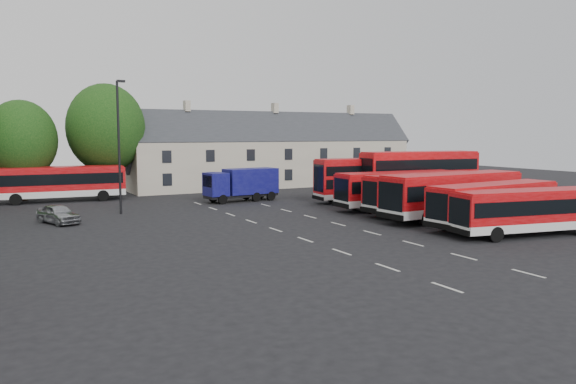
# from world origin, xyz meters

# --- Properties ---
(ground) EXTENTS (140.00, 140.00, 0.00)m
(ground) POSITION_xyz_m (0.00, 0.00, 0.00)
(ground) COLOR black
(ground) RESTS_ON ground
(lane_markings) EXTENTS (5.15, 33.80, 0.01)m
(lane_markings) POSITION_xyz_m (2.50, 2.00, 0.01)
(lane_markings) COLOR beige
(lane_markings) RESTS_ON ground
(terrace_houses) EXTENTS (35.70, 7.13, 10.06)m
(terrace_houses) POSITION_xyz_m (14.00, 30.00, 3.86)
(terrace_houses) COLOR beige
(terrace_houses) RESTS_ON ground
(bus_row_a) EXTENTS (10.62, 4.11, 2.93)m
(bus_row_a) POSITION_xyz_m (13.05, -7.52, 1.76)
(bus_row_a) COLOR silver
(bus_row_a) RESTS_ON ground
(bus_row_b) EXTENTS (10.96, 3.37, 3.05)m
(bus_row_b) POSITION_xyz_m (13.47, -4.26, 1.83)
(bus_row_b) COLOR silver
(bus_row_b) RESTS_ON ground
(bus_row_c) EXTENTS (12.43, 3.60, 3.47)m
(bus_row_c) POSITION_xyz_m (13.73, -0.12, 2.09)
(bus_row_c) COLOR silver
(bus_row_c) RESTS_ON ground
(bus_row_d) EXTENTS (11.63, 3.75, 3.23)m
(bus_row_d) POSITION_xyz_m (14.13, 3.23, 1.94)
(bus_row_d) COLOR silver
(bus_row_d) RESTS_ON ground
(bus_row_e) EXTENTS (11.39, 3.22, 3.18)m
(bus_row_e) POSITION_xyz_m (13.83, 6.24, 1.91)
(bus_row_e) COLOR silver
(bus_row_e) RESTS_ON ground
(bus_dd_south) EXTENTS (11.76, 3.84, 4.73)m
(bus_dd_south) POSITION_xyz_m (18.89, 9.43, 2.70)
(bus_dd_south) COLOR silver
(bus_dd_south) RESTS_ON ground
(bus_dd_north) EXTENTS (10.12, 3.12, 4.09)m
(bus_dd_north) POSITION_xyz_m (14.49, 11.85, 2.33)
(bus_dd_north) COLOR silver
(bus_dd_north) RESTS_ON ground
(bus_north) EXTENTS (11.86, 3.46, 3.31)m
(bus_north) POSITION_xyz_m (-11.03, 25.34, 1.99)
(bus_north) COLOR silver
(bus_north) RESTS_ON ground
(box_truck) EXTENTS (7.23, 2.84, 3.09)m
(box_truck) POSITION_xyz_m (4.31, 17.61, 1.73)
(box_truck) COLOR black
(box_truck) RESTS_ON ground
(silver_car) EXTENTS (3.02, 4.41, 1.39)m
(silver_car) POSITION_xyz_m (-12.57, 11.60, 0.70)
(silver_car) COLOR #9D9FA4
(silver_car) RESTS_ON ground
(lamppost) EXTENTS (0.74, 0.35, 10.60)m
(lamppost) POSITION_xyz_m (-7.61, 14.38, 5.66)
(lamppost) COLOR black
(lamppost) RESTS_ON ground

